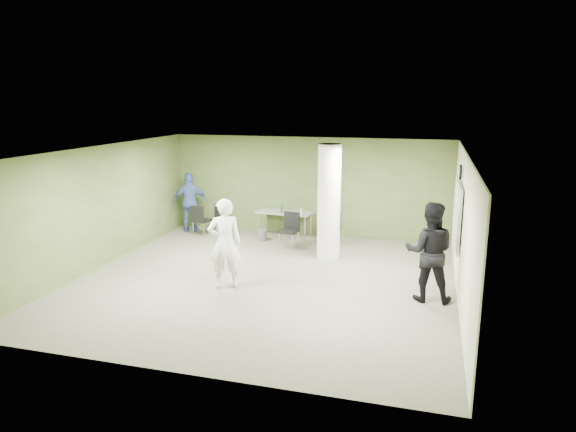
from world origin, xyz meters
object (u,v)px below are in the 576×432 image
(folding_table, at_px, (285,213))
(woman_white, at_px, (225,243))
(man_blue, at_px, (190,202))
(chair_back_left, at_px, (200,218))
(man_black, at_px, (429,252))

(folding_table, distance_m, woman_white, 4.15)
(woman_white, xyz_separation_m, man_blue, (-2.75, 4.00, -0.07))
(folding_table, xyz_separation_m, chair_back_left, (-2.36, -0.53, -0.17))
(chair_back_left, xyz_separation_m, woman_white, (2.27, -3.61, 0.42))
(chair_back_left, relative_size, man_blue, 0.51)
(man_blue, bearing_deg, folding_table, 160.17)
(chair_back_left, distance_m, man_blue, 0.71)
(woman_white, bearing_deg, man_blue, -82.27)
(folding_table, height_order, chair_back_left, folding_table)
(chair_back_left, height_order, woman_white, woman_white)
(woman_white, distance_m, man_blue, 4.85)
(chair_back_left, height_order, man_black, man_black)
(man_black, bearing_deg, chair_back_left, -27.62)
(woman_white, xyz_separation_m, man_black, (4.05, 0.41, 0.03))
(woman_white, bearing_deg, chair_back_left, -84.62)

